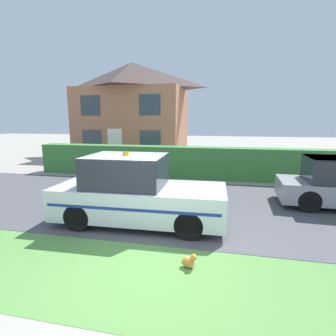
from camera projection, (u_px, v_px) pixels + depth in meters
name	position (u px, v px, depth m)	size (l,w,h in m)	color
ground_plane	(146.00, 269.00, 4.77)	(80.00, 80.00, 0.00)	gray
road_strip	(181.00, 203.00, 8.49)	(28.00, 5.92, 0.01)	#4C4C51
lawn_verge	(141.00, 278.00, 4.49)	(28.00, 2.41, 0.01)	#568C42
garden_hedge	(178.00, 162.00, 12.35)	(13.93, 0.85, 1.44)	#3D7F38
police_car	(136.00, 193.00, 6.80)	(4.43, 1.87, 1.88)	black
cat	(190.00, 261.00, 4.80)	(0.31, 0.27, 0.31)	orange
house_left	(133.00, 109.00, 19.38)	(7.77, 5.51, 6.74)	#A86B4C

